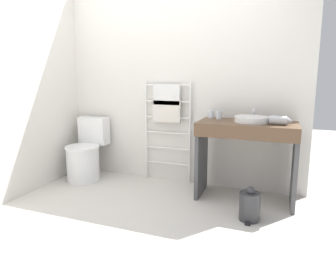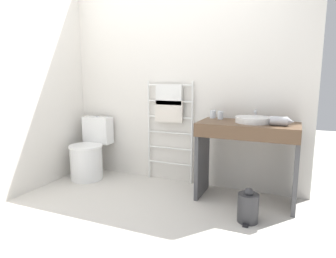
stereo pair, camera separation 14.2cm
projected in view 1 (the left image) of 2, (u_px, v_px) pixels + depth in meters
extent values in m
plane|color=beige|center=(121.00, 232.00, 2.52)|extent=(12.00, 12.00, 0.00)
cube|color=silver|center=(177.00, 79.00, 3.60)|extent=(3.04, 0.12, 2.51)
cube|color=silver|center=(35.00, 80.00, 3.43)|extent=(0.12, 2.01, 2.51)
cylinder|color=white|center=(83.00, 164.00, 3.74)|extent=(0.40, 0.40, 0.42)
cylinder|color=white|center=(82.00, 147.00, 3.70)|extent=(0.41, 0.41, 0.02)
cube|color=white|center=(94.00, 130.00, 3.92)|extent=(0.38, 0.17, 0.35)
cylinder|color=silver|center=(93.00, 117.00, 3.88)|extent=(0.05, 0.05, 0.01)
cylinder|color=white|center=(146.00, 131.00, 3.76)|extent=(0.02, 0.02, 1.24)
cylinder|color=white|center=(190.00, 134.00, 3.56)|extent=(0.02, 0.02, 1.24)
cylinder|color=white|center=(168.00, 163.00, 3.72)|extent=(0.57, 0.02, 0.02)
cylinder|color=white|center=(168.00, 148.00, 3.69)|extent=(0.57, 0.02, 0.02)
cylinder|color=white|center=(168.00, 133.00, 3.66)|extent=(0.57, 0.02, 0.02)
cylinder|color=white|center=(168.00, 117.00, 3.62)|extent=(0.57, 0.02, 0.02)
cylinder|color=white|center=(168.00, 101.00, 3.59)|extent=(0.57, 0.02, 0.02)
cylinder|color=white|center=(168.00, 85.00, 3.56)|extent=(0.57, 0.02, 0.02)
cube|color=white|center=(167.00, 95.00, 3.55)|extent=(0.33, 0.04, 0.24)
cube|color=silver|center=(167.00, 111.00, 3.59)|extent=(0.35, 0.04, 0.26)
cube|color=brown|center=(247.00, 124.00, 3.04)|extent=(0.99, 0.51, 0.03)
cube|color=brown|center=(244.00, 135.00, 2.83)|extent=(0.99, 0.02, 0.10)
cube|color=#4C4C4F|center=(201.00, 159.00, 3.28)|extent=(0.04, 0.43, 0.80)
cube|color=#4C4C4F|center=(295.00, 168.00, 2.95)|extent=(0.04, 0.43, 0.80)
cylinder|color=white|center=(252.00, 119.00, 3.04)|extent=(0.35, 0.35, 0.06)
cylinder|color=silver|center=(252.00, 117.00, 3.04)|extent=(0.29, 0.29, 0.01)
cylinder|color=silver|center=(254.00, 114.00, 3.22)|extent=(0.02, 0.02, 0.11)
cylinder|color=silver|center=(254.00, 111.00, 3.18)|extent=(0.02, 0.09, 0.02)
cylinder|color=silver|center=(211.00, 114.00, 3.35)|extent=(0.07, 0.07, 0.09)
cylinder|color=silver|center=(219.00, 115.00, 3.27)|extent=(0.06, 0.06, 0.09)
cylinder|color=#B7B7BC|center=(278.00, 120.00, 2.86)|extent=(0.16, 0.09, 0.09)
cone|color=#9C9CA0|center=(290.00, 121.00, 2.83)|extent=(0.06, 0.07, 0.07)
cube|color=#B7B7BC|center=(274.00, 119.00, 2.95)|extent=(0.05, 0.08, 0.06)
cylinder|color=#333335|center=(250.00, 206.00, 2.71)|extent=(0.19, 0.19, 0.26)
sphere|color=#333335|center=(250.00, 191.00, 2.68)|extent=(0.08, 0.08, 0.08)
cube|color=black|center=(248.00, 224.00, 2.63)|extent=(0.05, 0.04, 0.02)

